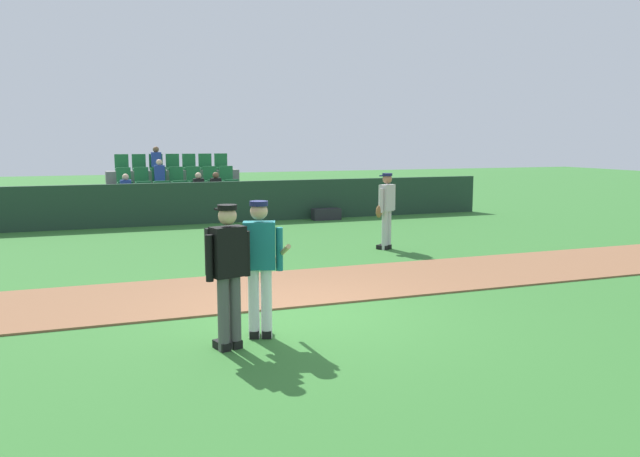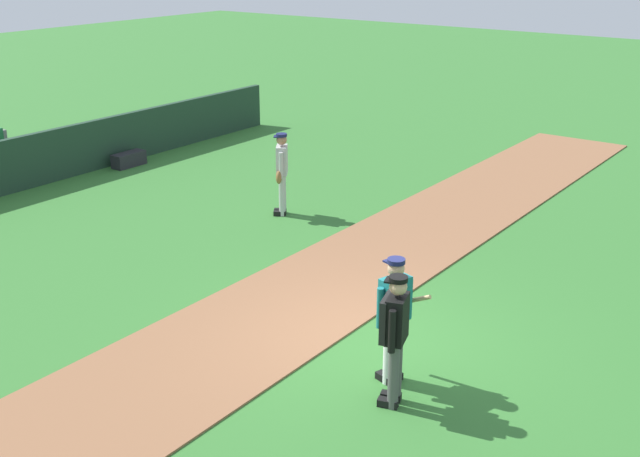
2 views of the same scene
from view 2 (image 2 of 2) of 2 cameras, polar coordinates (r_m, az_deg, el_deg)
ground_plane at (r=11.78m, az=3.45°, el=-8.04°), size 80.00×80.00×0.00m
infield_dirt_path at (r=12.62m, az=-2.78°, el=-5.93°), size 28.00×2.58×0.03m
batter_teal_jersey at (r=10.37m, az=5.35°, el=-6.21°), size 0.59×0.80×1.76m
umpire_home_plate at (r=9.86m, az=5.38°, el=-7.48°), size 0.57×0.39×1.76m
runner_grey_jersey at (r=16.68m, az=-2.76°, el=4.13°), size 0.62×0.45×1.76m
equipment_bag at (r=21.13m, az=-13.54°, el=4.84°), size 0.90×0.36×0.36m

